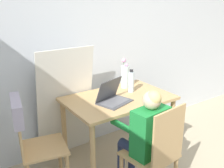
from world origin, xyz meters
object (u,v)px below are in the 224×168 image
chair_occupied (156,154)px  person_seated (146,132)px  chair_spare (28,131)px  laptop (112,97)px  water_bottle (131,81)px  flower_vase (125,75)px

chair_occupied → person_seated: person_seated is taller
chair_spare → laptop: laptop is taller
water_bottle → flower_vase: bearing=78.5°
person_seated → water_bottle: (0.32, 0.61, 0.23)m
chair_occupied → water_bottle: 0.89m
chair_spare → person_seated: bearing=-114.4°
person_seated → water_bottle: 0.73m
flower_vase → water_bottle: 0.16m
chair_occupied → chair_spare: 1.13m
person_seated → flower_vase: size_ratio=3.00×
person_seated → laptop: 0.52m
chair_spare → flower_vase: 1.23m
person_seated → flower_vase: bearing=-121.0°
laptop → water_bottle: size_ratio=1.49×
chair_spare → chair_occupied: bearing=-119.1°
flower_vase → chair_spare: bearing=-172.0°
chair_occupied → person_seated: (-0.01, 0.12, 0.16)m
chair_occupied → water_bottle: size_ratio=3.66×
person_seated → flower_vase: (0.35, 0.77, 0.26)m
chair_occupied → laptop: 0.70m
chair_spare → flower_vase: flower_vase is taller
flower_vase → water_bottle: flower_vase is taller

